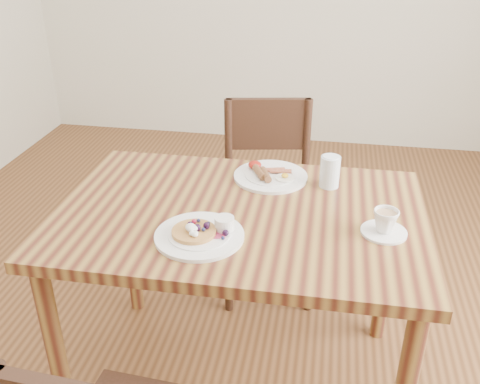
{
  "coord_description": "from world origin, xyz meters",
  "views": [
    {
      "loc": [
        0.26,
        -1.49,
        1.62
      ],
      "look_at": [
        0.0,
        0.0,
        0.82
      ],
      "focal_mm": 40.0,
      "sensor_mm": 36.0,
      "label": 1
    }
  ],
  "objects_px": {
    "dining_table": "(240,236)",
    "pancake_plate": "(201,233)",
    "teacup_saucer": "(385,224)",
    "water_glass": "(330,172)",
    "chair_far": "(268,190)",
    "breakfast_plate": "(269,175)"
  },
  "relations": [
    {
      "from": "pancake_plate",
      "to": "teacup_saucer",
      "type": "height_order",
      "value": "teacup_saucer"
    },
    {
      "from": "breakfast_plate",
      "to": "water_glass",
      "type": "distance_m",
      "value": 0.22
    },
    {
      "from": "chair_far",
      "to": "breakfast_plate",
      "type": "xyz_separation_m",
      "value": [
        0.05,
        -0.39,
        0.27
      ]
    },
    {
      "from": "chair_far",
      "to": "breakfast_plate",
      "type": "height_order",
      "value": "chair_far"
    },
    {
      "from": "chair_far",
      "to": "pancake_plate",
      "type": "distance_m",
      "value": 0.88
    },
    {
      "from": "dining_table",
      "to": "water_glass",
      "type": "bearing_deg",
      "value": 39.53
    },
    {
      "from": "dining_table",
      "to": "breakfast_plate",
      "type": "height_order",
      "value": "breakfast_plate"
    },
    {
      "from": "dining_table",
      "to": "water_glass",
      "type": "distance_m",
      "value": 0.4
    },
    {
      "from": "teacup_saucer",
      "to": "water_glass",
      "type": "xyz_separation_m",
      "value": [
        -0.17,
        0.29,
        0.02
      ]
    },
    {
      "from": "chair_far",
      "to": "breakfast_plate",
      "type": "relative_size",
      "value": 3.26
    },
    {
      "from": "breakfast_plate",
      "to": "water_glass",
      "type": "relative_size",
      "value": 2.38
    },
    {
      "from": "dining_table",
      "to": "teacup_saucer",
      "type": "distance_m",
      "value": 0.48
    },
    {
      "from": "dining_table",
      "to": "teacup_saucer",
      "type": "bearing_deg",
      "value": -7.21
    },
    {
      "from": "chair_far",
      "to": "teacup_saucer",
      "type": "bearing_deg",
      "value": 111.24
    },
    {
      "from": "dining_table",
      "to": "pancake_plate",
      "type": "distance_m",
      "value": 0.23
    },
    {
      "from": "dining_table",
      "to": "water_glass",
      "type": "relative_size",
      "value": 10.6
    },
    {
      "from": "pancake_plate",
      "to": "water_glass",
      "type": "xyz_separation_m",
      "value": [
        0.37,
        0.41,
        0.04
      ]
    },
    {
      "from": "breakfast_plate",
      "to": "water_glass",
      "type": "bearing_deg",
      "value": -7.27
    },
    {
      "from": "dining_table",
      "to": "teacup_saucer",
      "type": "relative_size",
      "value": 8.57
    },
    {
      "from": "dining_table",
      "to": "teacup_saucer",
      "type": "xyz_separation_m",
      "value": [
        0.45,
        -0.06,
        0.13
      ]
    },
    {
      "from": "breakfast_plate",
      "to": "water_glass",
      "type": "height_order",
      "value": "water_glass"
    },
    {
      "from": "chair_far",
      "to": "teacup_saucer",
      "type": "height_order",
      "value": "chair_far"
    }
  ]
}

